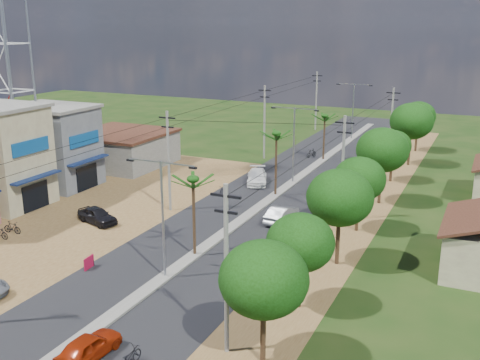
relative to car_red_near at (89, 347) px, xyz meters
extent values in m
plane|color=black|center=(-1.50, 9.50, -0.66)|extent=(160.00, 160.00, 0.00)
cube|color=black|center=(-1.50, 24.50, -0.64)|extent=(12.00, 110.00, 0.04)
cube|color=#605E56|center=(-1.50, 27.50, -0.57)|extent=(1.00, 90.00, 0.18)
cube|color=brown|center=(-16.50, 17.50, -0.64)|extent=(18.00, 46.00, 0.04)
cube|color=brown|center=(7.00, 24.50, -0.64)|extent=(5.00, 90.00, 0.03)
cube|color=#111F48|center=(-19.10, 16.50, 2.44)|extent=(0.80, 5.40, 0.15)
cube|color=black|center=(-19.45, 16.50, 0.64)|extent=(0.10, 3.00, 2.40)
cube|color=navy|center=(-19.42, 16.50, 5.19)|extent=(0.12, 4.20, 1.20)
cube|color=#4E5156|center=(-23.50, 23.50, 3.34)|extent=(8.00, 6.00, 8.00)
cube|color=#605E56|center=(-23.50, 23.50, 7.49)|extent=(8.40, 6.40, 0.30)
cube|color=#111F48|center=(-19.10, 23.50, 2.44)|extent=(0.80, 5.40, 0.15)
cube|color=black|center=(-19.45, 23.50, 0.64)|extent=(0.10, 3.00, 2.40)
cube|color=navy|center=(-19.42, 23.50, 4.54)|extent=(0.12, 4.20, 1.20)
cube|color=#605E56|center=(-22.50, 33.50, 1.14)|extent=(10.00, 10.00, 3.60)
cube|color=black|center=(-22.50, 33.50, 3.14)|extent=(10.40, 10.40, 0.30)
cylinder|color=black|center=(8.00, 3.50, 1.44)|extent=(0.28, 0.28, 4.20)
ellipsoid|color=black|center=(8.00, 3.50, 3.84)|extent=(4.40, 4.40, 3.74)
cylinder|color=black|center=(7.80, 9.50, 1.27)|extent=(0.28, 0.28, 3.85)
ellipsoid|color=black|center=(7.80, 9.50, 3.47)|extent=(4.00, 4.00, 3.40)
cylinder|color=black|center=(8.20, 16.50, 1.62)|extent=(0.28, 0.28, 4.55)
ellipsoid|color=black|center=(8.20, 16.50, 4.22)|extent=(4.60, 4.60, 3.91)
cylinder|color=black|center=(7.90, 23.50, 1.37)|extent=(0.28, 0.28, 4.06)
ellipsoid|color=black|center=(7.90, 23.50, 3.69)|extent=(4.20, 4.20, 3.57)
cylinder|color=black|center=(8.10, 31.50, 1.72)|extent=(0.28, 0.28, 4.76)
ellipsoid|color=black|center=(8.10, 31.50, 4.44)|extent=(4.80, 4.80, 4.08)
cylinder|color=black|center=(7.70, 39.50, 1.16)|extent=(0.28, 0.28, 3.64)
ellipsoid|color=black|center=(7.70, 39.50, 3.24)|extent=(3.80, 3.80, 3.23)
cylinder|color=black|center=(8.30, 47.50, 1.79)|extent=(0.28, 0.28, 4.90)
ellipsoid|color=black|center=(8.30, 47.50, 4.59)|extent=(5.00, 5.00, 4.25)
cylinder|color=black|center=(8.00, 55.50, 1.51)|extent=(0.28, 0.28, 4.34)
ellipsoid|color=black|center=(8.00, 55.50, 3.99)|extent=(4.40, 4.40, 3.74)
cylinder|color=black|center=(-1.50, 13.50, 2.24)|extent=(0.22, 0.22, 5.80)
cylinder|color=black|center=(-1.50, 29.50, 2.44)|extent=(0.22, 0.22, 6.20)
cylinder|color=black|center=(-1.50, 45.50, 2.09)|extent=(0.22, 0.22, 5.50)
cylinder|color=gray|center=(-1.50, 9.50, 3.34)|extent=(0.16, 0.16, 8.00)
cube|color=gray|center=(-0.30, 9.50, 7.24)|extent=(2.40, 0.08, 0.08)
cube|color=gray|center=(-2.70, 9.50, 7.24)|extent=(2.40, 0.08, 0.08)
cube|color=black|center=(0.80, 9.50, 7.14)|extent=(0.50, 0.18, 0.12)
cube|color=black|center=(-3.80, 9.50, 7.14)|extent=(0.50, 0.18, 0.12)
cylinder|color=gray|center=(-1.50, 34.50, 3.34)|extent=(0.16, 0.16, 8.00)
cube|color=gray|center=(-0.30, 34.50, 7.24)|extent=(2.40, 0.08, 0.08)
cube|color=gray|center=(-2.70, 34.50, 7.24)|extent=(2.40, 0.08, 0.08)
cube|color=black|center=(0.80, 34.50, 7.14)|extent=(0.50, 0.18, 0.12)
cube|color=black|center=(-3.80, 34.50, 7.14)|extent=(0.50, 0.18, 0.12)
cylinder|color=gray|center=(-1.50, 59.50, 3.34)|extent=(0.16, 0.16, 8.00)
cube|color=gray|center=(-0.30, 59.50, 7.24)|extent=(2.40, 0.08, 0.08)
cube|color=gray|center=(-2.70, 59.50, 7.24)|extent=(2.40, 0.08, 0.08)
cube|color=black|center=(0.80, 59.50, 7.14)|extent=(0.50, 0.18, 0.12)
cube|color=black|center=(-3.80, 59.50, 7.14)|extent=(0.50, 0.18, 0.12)
cylinder|color=#605E56|center=(-8.50, 21.50, 3.84)|extent=(0.24, 0.24, 9.00)
cube|color=black|center=(-8.50, 21.50, 7.74)|extent=(1.60, 0.12, 0.12)
cube|color=black|center=(-8.50, 21.50, 6.94)|extent=(1.20, 0.12, 0.12)
cylinder|color=#605E56|center=(-8.50, 43.50, 3.84)|extent=(0.24, 0.24, 9.00)
cube|color=black|center=(-8.50, 43.50, 7.74)|extent=(1.60, 0.12, 0.12)
cube|color=black|center=(-8.50, 43.50, 6.94)|extent=(1.20, 0.12, 0.12)
cylinder|color=#605E56|center=(-8.50, 64.50, 3.84)|extent=(0.24, 0.24, 9.00)
cube|color=black|center=(-8.50, 64.50, 7.74)|extent=(1.60, 0.12, 0.12)
cube|color=black|center=(-8.50, 64.50, 6.94)|extent=(1.20, 0.12, 0.12)
cylinder|color=#605E56|center=(6.00, 3.50, 3.84)|extent=(0.24, 0.24, 9.00)
cube|color=black|center=(6.00, 3.50, 7.74)|extent=(1.60, 0.12, 0.12)
cube|color=black|center=(6.00, 3.50, 6.94)|extent=(1.20, 0.12, 0.12)
cylinder|color=#605E56|center=(6.00, 25.50, 3.84)|extent=(0.24, 0.24, 9.00)
cube|color=black|center=(6.00, 25.50, 7.74)|extent=(1.60, 0.12, 0.12)
cube|color=black|center=(6.00, 25.50, 6.94)|extent=(1.20, 0.12, 0.12)
cylinder|color=#605E56|center=(6.00, 47.50, 3.84)|extent=(0.24, 0.24, 9.00)
cube|color=black|center=(6.00, 47.50, 7.74)|extent=(1.60, 0.12, 0.12)
cube|color=black|center=(6.00, 47.50, 6.94)|extent=(1.20, 0.12, 0.12)
imported|color=maroon|center=(0.00, 0.00, 0.00)|extent=(1.74, 3.93, 1.31)
imported|color=gray|center=(1.68, 22.81, 0.04)|extent=(1.77, 4.35, 1.40)
imported|color=silver|center=(-4.86, 32.76, 0.04)|extent=(3.61, 5.22, 1.40)
imported|color=black|center=(-12.25, 16.01, 0.03)|extent=(4.32, 2.70, 1.37)
imported|color=black|center=(2.24, 0.24, -0.16)|extent=(0.77, 1.92, 0.99)
imported|color=black|center=(-6.50, 28.15, -0.26)|extent=(0.64, 1.56, 0.80)
imported|color=black|center=(-3.26, 46.39, -0.13)|extent=(1.14, 1.81, 1.05)
cube|color=maroon|center=(-7.00, 8.53, -0.21)|extent=(0.16, 1.09, 0.90)
cylinder|color=black|center=(-7.00, 8.03, -0.43)|extent=(0.04, 0.04, 0.45)
cylinder|color=black|center=(-7.00, 9.02, -0.43)|extent=(0.04, 0.04, 0.45)
imported|color=black|center=(-16.94, 11.28, -0.16)|extent=(1.69, 0.56, 1.00)
camera|label=1|loc=(17.28, -19.24, 15.71)|focal=42.00mm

